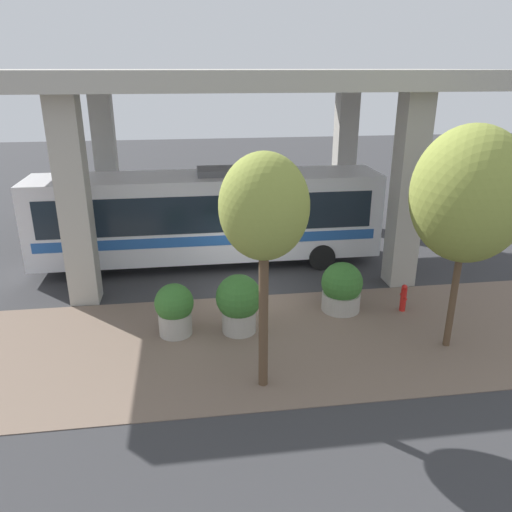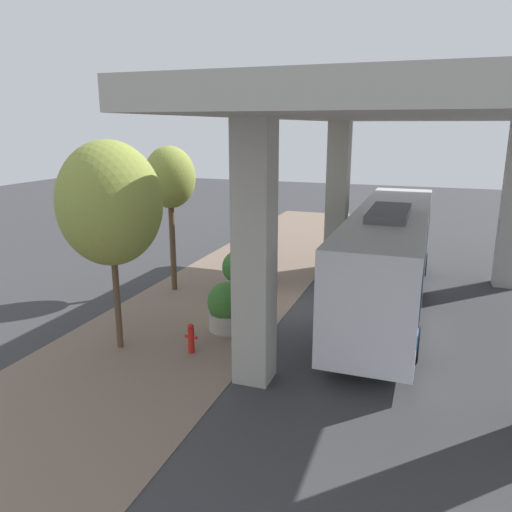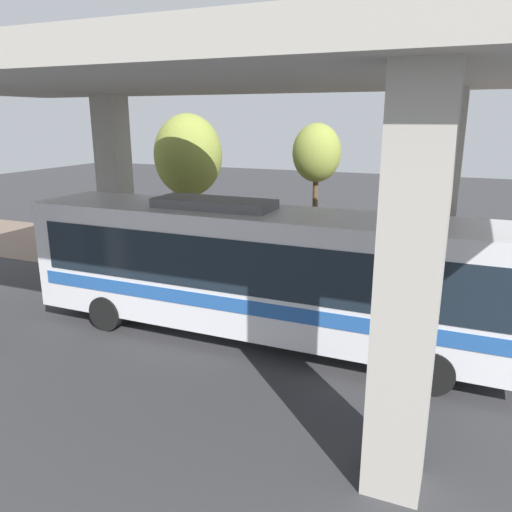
{
  "view_description": "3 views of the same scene",
  "coord_description": "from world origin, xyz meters",
  "views": [
    {
      "loc": [
        -15.06,
        1.91,
        7.21
      ],
      "look_at": [
        0.76,
        -0.3,
        1.16
      ],
      "focal_mm": 35.0,
      "sensor_mm": 36.0,
      "label": 1
    },
    {
      "loc": [
        4.47,
        -16.4,
        6.34
      ],
      "look_at": [
        -0.86,
        -1.47,
        2.19
      ],
      "focal_mm": 35.0,
      "sensor_mm": 36.0,
      "label": 2
    },
    {
      "loc": [
        14.74,
        6.02,
        5.82
      ],
      "look_at": [
        -0.25,
        -0.32,
        1.29
      ],
      "focal_mm": 35.0,
      "sensor_mm": 36.0,
      "label": 3
    }
  ],
  "objects": [
    {
      "name": "planter_back",
      "position": [
        -1.37,
        -2.7,
        0.76
      ],
      "size": [
        1.29,
        1.29,
        1.6
      ],
      "color": "#ADA89E",
      "rests_on": "ground"
    },
    {
      "name": "street_tree_far",
      "position": [
        -3.87,
        -4.97,
        4.26
      ],
      "size": [
        2.87,
        2.87,
        6.0
      ],
      "color": "brown",
      "rests_on": "ground"
    },
    {
      "name": "planter_middle",
      "position": [
        -2.19,
        2.45,
        0.79
      ],
      "size": [
        1.11,
        1.11,
        1.55
      ],
      "color": "#ADA89E",
      "rests_on": "ground"
    },
    {
      "name": "planter_front",
      "position": [
        -2.29,
        0.63,
        0.93
      ],
      "size": [
        1.31,
        1.31,
        1.76
      ],
      "color": "#ADA89E",
      "rests_on": "ground"
    },
    {
      "name": "street_tree_near",
      "position": [
        -4.96,
        0.33,
        4.4
      ],
      "size": [
        1.95,
        1.95,
        5.62
      ],
      "color": "brown",
      "rests_on": "ground"
    },
    {
      "name": "fire_hydrant",
      "position": [
        -1.71,
        -4.61,
        0.46
      ],
      "size": [
        0.39,
        0.19,
        0.91
      ],
      "color": "red",
      "rests_on": "ground"
    },
    {
      "name": "bus",
      "position": [
        3.18,
        1.21,
        2.03
      ],
      "size": [
        2.54,
        12.91,
        3.75
      ],
      "color": "silver",
      "rests_on": "ground"
    },
    {
      "name": "ground_plane",
      "position": [
        0.0,
        0.0,
        0.0
      ],
      "size": [
        80.0,
        80.0,
        0.0
      ],
      "primitive_type": "plane",
      "color": "#38383A",
      "rests_on": "ground"
    },
    {
      "name": "sidewalk_strip",
      "position": [
        -3.0,
        0.0,
        0.01
      ],
      "size": [
        6.0,
        40.0,
        0.02
      ],
      "color": "#7A6656",
      "rests_on": "ground"
    },
    {
      "name": "overpass",
      "position": [
        4.0,
        0.0,
        6.25
      ],
      "size": [
        9.4,
        18.78,
        7.14
      ],
      "color": "#ADA89E",
      "rests_on": "ground"
    }
  ]
}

